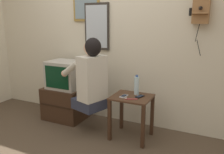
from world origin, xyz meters
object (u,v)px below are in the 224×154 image
Objects in this scene: water_bottle at (137,85)px; cell_phone_spare at (140,96)px; television at (65,75)px; wall_phone_antique at (201,10)px; person at (91,76)px; wall_mirror at (97,27)px; cell_phone_held at (124,96)px; toothbrush at (130,99)px; framed_picture at (86,3)px.

cell_phone_spare is at bearing -46.02° from water_bottle.
television is 2.01m from wall_phone_antique.
person is 0.59m from water_bottle.
wall_phone_antique reaches higher than water_bottle.
wall_mirror is (-0.20, 0.53, 0.60)m from person.
wall_mirror reaches higher than cell_phone_held.
wall_phone_antique is 4.99× the size of toothbrush.
cell_phone_held is at bearing -65.56° from person.
television is 0.73× the size of wall_mirror.
cell_phone_spare is at bearing -148.24° from wall_phone_antique.
wall_mirror is at bearing 37.32° from television.
water_bottle reaches higher than cell_phone_spare.
wall_mirror is at bearing 178.31° from wall_phone_antique.
person is at bearing -158.05° from wall_phone_antique.
wall_phone_antique is 1.35m from cell_phone_held.
wall_phone_antique reaches higher than cell_phone_held.
toothbrush is at bearing -24.17° from cell_phone_held.
person is 1.13m from framed_picture.
television is 1.21m from cell_phone_spare.
toothbrush reaches higher than cell_phone_spare.
television reaches higher than toothbrush.
wall_mirror is at bearing 28.72° from toothbrush.
cell_phone_spare is (0.99, -0.41, -1.15)m from framed_picture.
television is at bearing -142.68° from wall_mirror.
toothbrush is (0.11, -0.07, 0.00)m from cell_phone_held.
framed_picture is at bearing 178.96° from wall_mirror.
wall_mirror is 4.87× the size of cell_phone_spare.
cell_phone_spare is at bearing -22.40° from framed_picture.
framed_picture reaches higher than television.
water_bottle is at bearing 150.98° from cell_phone_spare.
toothbrush is (0.75, -0.55, -0.82)m from wall_mirror.
person reaches higher than toothbrush.
person is 1.29× the size of wall_phone_antique.
framed_picture is at bearing 52.85° from person.
water_bottle is (0.92, -0.33, -1.03)m from framed_picture.
person is 0.59m from toothbrush.
water_bottle is at bearing -25.20° from toothbrush.
television is at bearing -168.45° from cell_phone_spare.
framed_picture reaches higher than toothbrush.
wall_mirror is (0.38, 0.29, 0.69)m from television.
cell_phone_held is at bearing -36.96° from wall_mirror.
wall_phone_antique is 5.32× the size of cell_phone_spare.
toothbrush is (0.55, -0.02, -0.21)m from person.
television reaches higher than cell_phone_held.
television is 3.31× the size of toothbrush.
television is 3.53× the size of cell_phone_spare.
wall_phone_antique is 1.32m from toothbrush.
water_bottle is (1.13, -0.04, -0.02)m from television.
cell_phone_held is (0.64, -0.48, -0.82)m from wall_mirror.
framed_picture is at bearing 159.99° from water_bottle.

